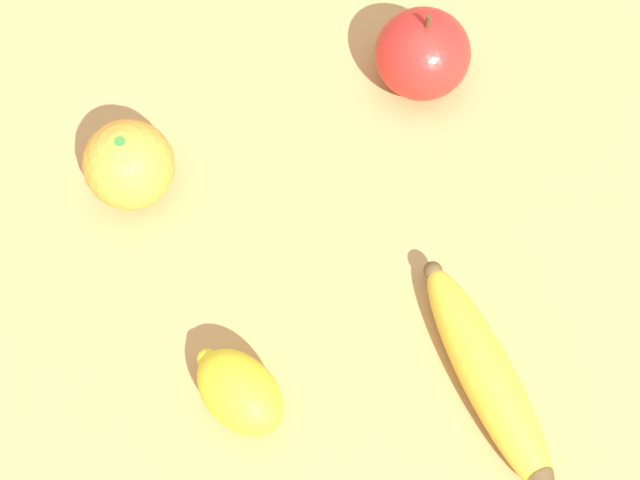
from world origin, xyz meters
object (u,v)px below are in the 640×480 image
orange (129,165)px  lemon (239,391)px  apple (423,54)px  banana (489,379)px

orange → lemon: bearing=76.4°
orange → apple: (-0.25, 0.08, 0.00)m
banana → apple: size_ratio=2.28×
banana → lemon: lemon is taller
apple → banana: bearing=56.7°
apple → lemon: apple is taller
banana → apple: bearing=164.6°
lemon → banana: bearing=142.6°
orange → lemon: (0.05, 0.20, -0.01)m
lemon → orange: bearing=-103.6°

